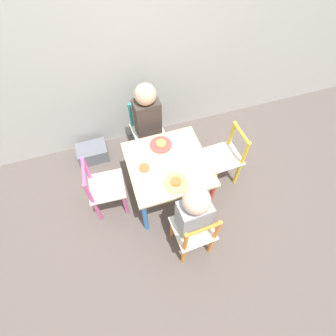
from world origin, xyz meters
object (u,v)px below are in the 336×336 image
(chair_yellow, at_px, (225,157))
(child_back, at_px, (148,118))
(kids_table, at_px, (168,168))
(plate_back, at_px, (161,144))
(plate_left, at_px, (144,169))
(plate_front, at_px, (176,182))
(chair_teal, at_px, (147,131))
(chair_pink, at_px, (104,189))
(child_front, at_px, (192,213))
(chair_orange, at_px, (194,232))
(storage_bin, at_px, (93,153))

(chair_yellow, bearing_deg, child_back, -130.65)
(kids_table, xyz_separation_m, plate_back, (0.00, 0.18, 0.07))
(child_back, bearing_deg, plate_back, -87.53)
(kids_table, xyz_separation_m, plate_left, (-0.18, 0.00, 0.07))
(chair_yellow, xyz_separation_m, plate_front, (-0.49, -0.19, 0.17))
(chair_teal, height_order, chair_pink, same)
(chair_teal, height_order, child_back, child_back)
(child_back, relative_size, plate_left, 4.53)
(kids_table, relative_size, child_back, 0.74)
(child_front, bearing_deg, chair_orange, 90.00)
(child_back, bearing_deg, plate_left, -112.53)
(plate_left, bearing_deg, kids_table, -0.00)
(child_front, bearing_deg, chair_yellow, -139.23)
(chair_orange, xyz_separation_m, chair_pink, (-0.52, 0.53, 0.00))
(chair_yellow, height_order, child_back, child_back)
(plate_front, bearing_deg, chair_yellow, 21.49)
(chair_pink, height_order, plate_left, chair_pink)
(plate_left, bearing_deg, chair_teal, 73.68)
(chair_orange, bearing_deg, plate_left, -70.76)
(kids_table, relative_size, chair_yellow, 1.09)
(chair_teal, height_order, child_front, child_front)
(child_front, relative_size, child_back, 0.94)
(child_front, bearing_deg, plate_left, -68.32)
(kids_table, xyz_separation_m, plate_front, (-0.00, -0.18, 0.07))
(plate_back, distance_m, plate_left, 0.25)
(plate_back, bearing_deg, storage_bin, 144.77)
(kids_table, relative_size, plate_back, 3.42)
(chair_teal, relative_size, plate_left, 3.10)
(chair_yellow, height_order, storage_bin, chair_yellow)
(plate_front, distance_m, plate_back, 0.35)
(storage_bin, bearing_deg, child_front, -60.35)
(plate_back, bearing_deg, chair_orange, -87.84)
(child_front, xyz_separation_m, plate_left, (-0.20, 0.43, -0.02))
(plate_front, distance_m, storage_bin, 0.98)
(plate_front, relative_size, plate_back, 1.00)
(storage_bin, bearing_deg, chair_teal, -7.28)
(child_front, relative_size, plate_left, 4.28)
(chair_yellow, bearing_deg, plate_back, -109.82)
(kids_table, bearing_deg, plate_left, 180.00)
(chair_pink, relative_size, plate_front, 3.15)
(chair_orange, xyz_separation_m, plate_left, (-0.20, 0.49, 0.17))
(chair_pink, height_order, chair_yellow, same)
(kids_table, bearing_deg, chair_yellow, 2.15)
(chair_orange, relative_size, chair_pink, 1.00)
(chair_orange, distance_m, child_front, 0.19)
(child_front, distance_m, plate_back, 0.61)
(chair_orange, bearing_deg, chair_teal, -89.64)
(plate_front, height_order, plate_left, same)
(kids_table, bearing_deg, plate_front, -90.00)
(child_back, distance_m, plate_back, 0.26)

